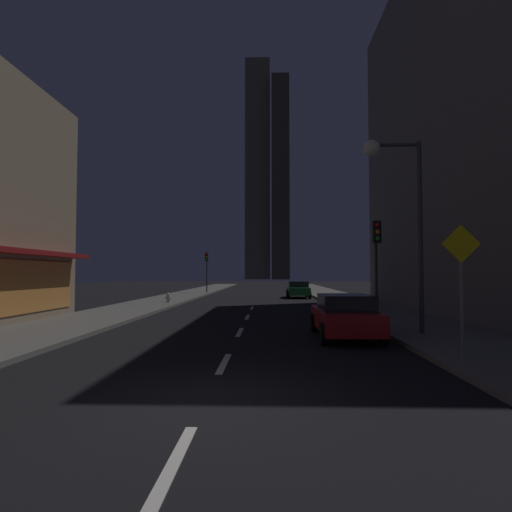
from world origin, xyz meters
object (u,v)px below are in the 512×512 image
Objects in this scene: car_parked_near at (345,316)px; traffic_light_far_left at (207,263)px; car_parked_far at (298,289)px; traffic_light_near_right at (377,248)px; street_lamp_right at (395,188)px; fire_hydrant_far_left at (168,298)px; pedestrian_crossing_sign at (461,279)px.

car_parked_near is 1.01× the size of traffic_light_far_left.
car_parked_near is 1.00× the size of car_parked_far.
street_lamp_right is at bearing -92.30° from traffic_light_near_right.
fire_hydrant_far_left is 0.21× the size of pedestrian_crossing_sign.
pedestrian_crossing_sign reaches higher than car_parked_near.
traffic_light_near_right is 1.33× the size of pedestrian_crossing_sign.
car_parked_near is 1.34× the size of pedestrian_crossing_sign.
car_parked_far is 1.34× the size of pedestrian_crossing_sign.
street_lamp_right is (-0.12, -2.99, 1.87)m from traffic_light_near_right.
car_parked_near is at bearing -56.52° from fire_hydrant_far_left.
car_parked_near is 17.22m from fire_hydrant_far_left.
traffic_light_near_right is (11.40, -11.17, 2.74)m from fire_hydrant_far_left.
fire_hydrant_far_left is 0.16× the size of traffic_light_far_left.
street_lamp_right is (1.78, 0.20, 4.33)m from car_parked_near.
street_lamp_right is (1.78, -22.19, 4.33)m from car_parked_far.
traffic_light_near_right reaches higher than car_parked_far.
pedestrian_crossing_sign is at bearing -57.98° from fire_hydrant_far_left.
traffic_light_near_right is at bearing -84.35° from car_parked_far.
traffic_light_far_left is at bearing 143.60° from car_parked_far.
street_lamp_right is (10.88, -28.90, 1.87)m from traffic_light_far_left.
car_parked_near is 1.01× the size of traffic_light_near_right.
car_parked_far is at bearing 95.65° from traffic_light_near_right.
street_lamp_right is 2.09× the size of pedestrian_crossing_sign.
pedestrian_crossing_sign is (0.22, -4.23, -3.05)m from street_lamp_right.
car_parked_far is at bearing 94.33° from pedestrian_crossing_sign.
fire_hydrant_far_left is at bearing 123.48° from car_parked_near.
traffic_light_far_left is at bearing 110.63° from street_lamp_right.
pedestrian_crossing_sign is (11.10, -33.13, -1.18)m from traffic_light_far_left.
street_lamp_right reaches higher than traffic_light_near_right.
pedestrian_crossing_sign is at bearing -87.02° from street_lamp_right.
traffic_light_near_right is (1.90, 3.19, 2.45)m from car_parked_near.
pedestrian_crossing_sign is (2.00, -4.03, 1.28)m from car_parked_near.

